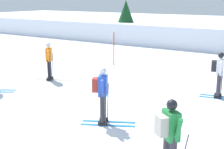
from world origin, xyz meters
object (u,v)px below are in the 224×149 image
object	(u,v)px
skier_white	(219,72)
conifer_far_left	(126,16)
skier_blue	(102,93)
skier_green	(170,135)
trail_marker_pole	(114,49)
skier_orange	(49,60)

from	to	relation	value
skier_white	conifer_far_left	size ratio (longest dim) A/B	0.50
skier_blue	skier_green	bearing A→B (deg)	-30.37
skier_green	conifer_far_left	world-z (taller)	conifer_far_left
skier_green	skier_white	world-z (taller)	same
skier_green	trail_marker_pole	bearing A→B (deg)	128.71
skier_white	conifer_far_left	xyz separation A→B (m)	(-10.85, 11.44, 1.15)
conifer_far_left	skier_green	bearing A→B (deg)	-56.70
skier_orange	skier_blue	bearing A→B (deg)	-30.25
skier_blue	skier_white	distance (m)	4.92
skier_green	skier_blue	xyz separation A→B (m)	(-2.79, 1.64, -0.00)
skier_orange	trail_marker_pole	world-z (taller)	trail_marker_pole
skier_blue	skier_orange	bearing A→B (deg)	149.75
skier_white	conifer_far_left	distance (m)	15.81
skier_orange	conifer_far_left	xyz separation A→B (m)	(-3.83, 13.03, 1.19)
trail_marker_pole	conifer_far_left	size ratio (longest dim) A/B	0.53
skier_green	skier_blue	distance (m)	3.24
skier_green	conifer_far_left	size ratio (longest dim) A/B	0.50
skier_orange	skier_blue	size ratio (longest dim) A/B	1.00
skier_blue	trail_marker_pole	xyz separation A→B (m)	(-4.20, 7.09, -0.04)
skier_white	skier_orange	bearing A→B (deg)	-167.29
trail_marker_pole	skier_orange	bearing A→B (deg)	-99.10
skier_green	trail_marker_pole	xyz separation A→B (m)	(-6.99, 8.73, -0.04)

